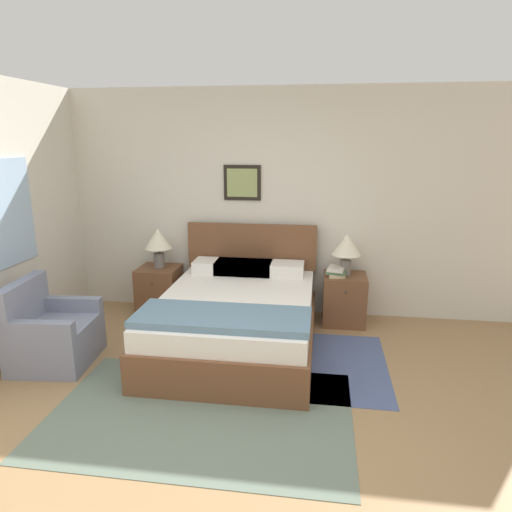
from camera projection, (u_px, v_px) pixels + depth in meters
The scene contains 14 objects.
ground_plane at pixel (224, 448), 3.10m from camera, with size 16.00×16.00×0.00m, color #99754C.
wall_back at pixel (270, 204), 5.30m from camera, with size 7.10×0.09×2.60m.
wall_left at pixel (5, 218), 4.33m from camera, with size 0.08×5.00×2.60m.
area_rug_main at pixel (201, 413), 3.49m from camera, with size 2.29×1.49×0.01m.
area_rug_bedside at pixel (337, 365), 4.22m from camera, with size 0.91×1.35×0.01m.
bed at pixel (237, 317), 4.55m from camera, with size 1.51×2.04×1.08m.
armchair at pixel (51, 335), 4.22m from camera, with size 0.72×0.77×0.79m.
nightstand_near_window at pixel (160, 290), 5.44m from camera, with size 0.47×0.47×0.56m.
nightstand_by_door at pixel (344, 299), 5.14m from camera, with size 0.47×0.47×0.56m.
table_lamp_near_window at pixel (158, 241), 5.30m from camera, with size 0.32×0.32×0.47m.
table_lamp_by_door at pixel (347, 247), 5.00m from camera, with size 0.32×0.32×0.47m.
book_thick_bottom at pixel (336, 274), 5.04m from camera, with size 0.20×0.23×0.04m.
book_hardcover_middle at pixel (336, 271), 5.03m from camera, with size 0.23×0.24×0.03m.
book_novel_upper at pixel (336, 269), 5.02m from camera, with size 0.21×0.27×0.03m.
Camera 1 is at (0.60, -2.61, 2.05)m, focal length 32.00 mm.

